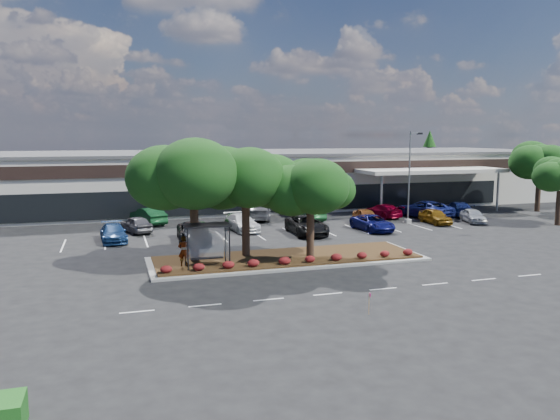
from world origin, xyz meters
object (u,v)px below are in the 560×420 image
object	(u,v)px
light_pole	(410,183)
car_0	(114,233)
car_1	(197,230)
survey_stake	(369,301)

from	to	relation	value
light_pole	car_0	xyz separation A→B (m)	(-26.40, -0.97, -3.08)
car_0	car_1	distance (m)	6.37
light_pole	car_1	size ratio (longest dim) A/B	2.10
car_1	light_pole	bearing A→B (deg)	20.39
survey_stake	car_0	size ratio (longest dim) A/B	0.22
light_pole	car_0	bearing A→B (deg)	-177.90
light_pole	car_0	distance (m)	26.60
survey_stake	car_1	distance (m)	21.45
light_pole	car_1	world-z (taller)	light_pole
light_pole	car_1	bearing A→B (deg)	-175.29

